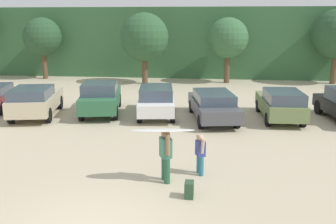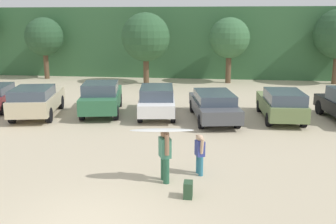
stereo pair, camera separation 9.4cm
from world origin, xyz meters
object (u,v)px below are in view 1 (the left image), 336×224
parked_car_champagne (36,100)px  parked_car_olive_green (281,104)px  surfboard_white (163,130)px  backpack_dropped (189,190)px  parked_car_forest_green (101,97)px  person_adult (166,153)px  parked_car_dark_gray (213,105)px  person_child (200,152)px  parked_car_white (156,100)px

parked_car_champagne → parked_car_olive_green: parked_car_champagne is taller
surfboard_white → backpack_dropped: size_ratio=4.23×
parked_car_forest_green → person_adult: (4.34, -8.07, 0.05)m
parked_car_dark_gray → person_child: bearing=166.3°
parked_car_dark_gray → person_child: (-0.35, -6.83, -0.01)m
parked_car_olive_green → person_adult: size_ratio=2.71×
surfboard_white → person_child: bearing=-153.9°
person_child → backpack_dropped: size_ratio=2.85×
parked_car_olive_green → surfboard_white: 9.21m
parked_car_dark_gray → surfboard_white: 7.73m
parked_car_dark_gray → surfboard_white: surfboard_white is taller
parked_car_olive_green → person_child: parked_car_olive_green is taller
parked_car_champagne → person_adult: size_ratio=2.96×
parked_car_white → person_child: parked_car_white is taller
person_adult → person_child: (0.99, 0.67, -0.18)m
parked_car_dark_gray → parked_car_olive_green: parked_car_olive_green is taller
parked_car_dark_gray → surfboard_white: size_ratio=2.60×
parked_car_forest_green → person_adult: parked_car_forest_green is taller
parked_car_forest_green → surfboard_white: surfboard_white is taller
parked_car_white → surfboard_white: 8.17m
person_child → person_adult: bearing=10.6°
parked_car_forest_green → parked_car_olive_green: 8.88m
parked_car_olive_green → person_adult: (-4.54, -7.87, 0.12)m
person_child → surfboard_white: surfboard_white is taller
parked_car_white → person_adult: size_ratio=2.81×
parked_car_white → parked_car_champagne: bearing=90.6°
parked_car_forest_green → parked_car_dark_gray: bearing=-106.6°
parked_car_champagne → parked_car_white: 5.94m
person_adult → backpack_dropped: size_ratio=3.55×
person_child → parked_car_champagne: bearing=-60.9°
parked_car_dark_gray → parked_car_white: bearing=69.9°
parked_car_forest_green → person_child: parked_car_forest_green is taller
parked_car_forest_green → surfboard_white: (4.26, -8.13, 0.75)m
parked_car_dark_gray → parked_car_olive_green: size_ratio=1.15×
parked_car_forest_green → backpack_dropped: bearing=-161.4°
parked_car_champagne → parked_car_dark_gray: 8.69m
parked_car_champagne → person_child: 10.51m
parked_car_olive_green → person_child: size_ratio=3.37×
parked_car_forest_green → backpack_dropped: 10.40m
parked_car_champagne → parked_car_dark_gray: size_ratio=0.95×
parked_car_white → parked_car_dark_gray: parked_car_white is taller
surfboard_white → parked_car_white: bearing=-88.3°
parked_car_forest_green → parked_car_dark_gray: (5.68, -0.57, -0.11)m
parked_car_olive_green → person_child: 8.03m
parked_car_dark_gray → backpack_dropped: 8.50m
surfboard_white → parked_car_olive_green: bearing=-128.3°
parked_car_forest_green → parked_car_dark_gray: 5.71m
backpack_dropped → person_child: bearing=82.1°
parked_car_white → person_adult: bearing=-177.4°
surfboard_white → parked_car_champagne: bearing=-52.6°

